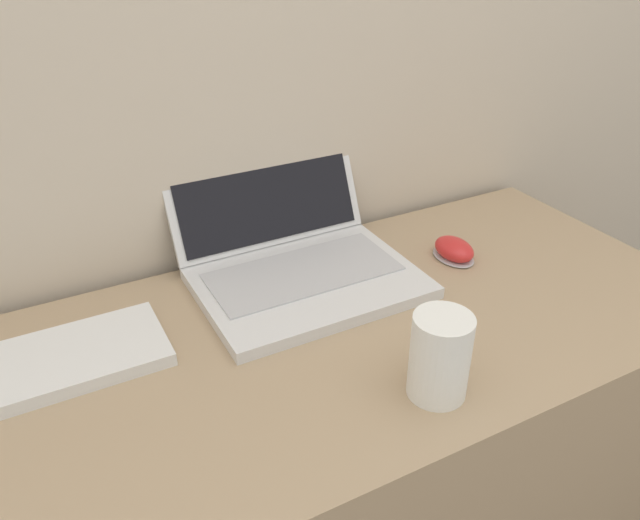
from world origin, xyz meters
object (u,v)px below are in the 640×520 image
(drink_cup, at_px, (440,355))
(external_keyboard, at_px, (10,375))
(laptop, at_px, (294,253))
(computer_mouse, at_px, (454,250))

(drink_cup, bearing_deg, external_keyboard, 149.74)
(laptop, distance_m, external_keyboard, 0.46)
(external_keyboard, bearing_deg, drink_cup, -30.26)
(laptop, relative_size, drink_cup, 3.02)
(computer_mouse, bearing_deg, external_keyboard, 178.85)
(computer_mouse, distance_m, external_keyboard, 0.73)
(laptop, bearing_deg, computer_mouse, -17.19)
(laptop, relative_size, computer_mouse, 4.09)
(drink_cup, relative_size, computer_mouse, 1.35)
(drink_cup, height_order, computer_mouse, drink_cup)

